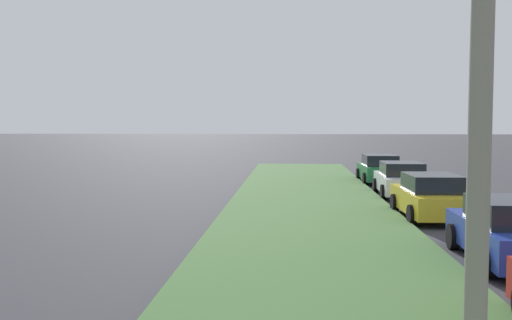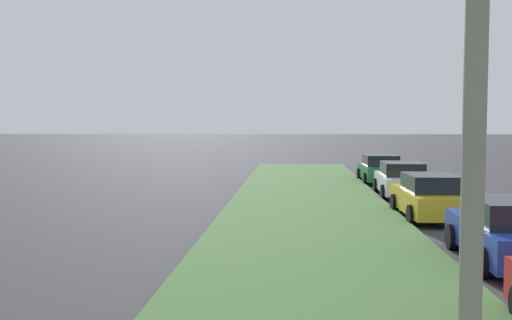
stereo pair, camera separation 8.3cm
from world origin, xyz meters
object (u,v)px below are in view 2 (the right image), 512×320
(parked_car_yellow, at_px, (431,197))
(parked_car_green, at_px, (380,169))
(parked_car_blue, at_px, (509,232))
(parked_car_white, at_px, (401,180))

(parked_car_yellow, relative_size, parked_car_green, 1.00)
(parked_car_blue, relative_size, parked_car_yellow, 1.00)
(parked_car_green, bearing_deg, parked_car_yellow, 179.41)
(parked_car_white, bearing_deg, parked_car_yellow, -179.50)
(parked_car_blue, relative_size, parked_car_green, 1.01)
(parked_car_yellow, height_order, parked_car_green, same)
(parked_car_white, bearing_deg, parked_car_blue, -177.46)
(parked_car_yellow, relative_size, parked_car_white, 1.00)
(parked_car_green, bearing_deg, parked_car_white, -179.68)
(parked_car_blue, xyz_separation_m, parked_car_white, (11.88, 0.23, 0.00))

